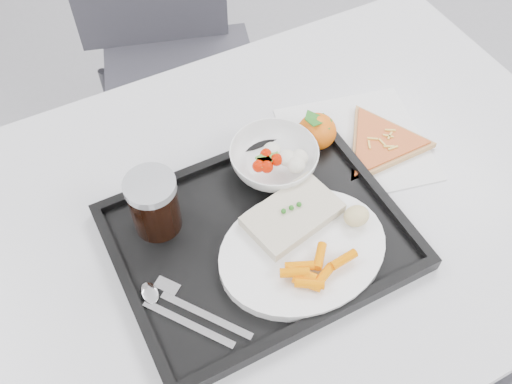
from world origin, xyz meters
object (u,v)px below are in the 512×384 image
table (268,230)px  tray (259,238)px  salad_bowl (274,159)px  pizza_slice (381,143)px  chair (168,42)px  cola_glass (154,203)px  tangerine (317,131)px  dinner_plate (302,251)px

table → tray: bearing=-131.5°
salad_bowl → pizza_slice: (0.20, -0.04, -0.03)m
salad_bowl → chair: bearing=85.8°
salad_bowl → cola_glass: 0.22m
tangerine → dinner_plate: bearing=-126.2°
table → dinner_plate: (0.00, -0.11, 0.09)m
dinner_plate → tray: bearing=126.3°
dinner_plate → pizza_slice: bearing=29.0°
dinner_plate → salad_bowl: bearing=76.1°
dinner_plate → cola_glass: cola_glass is taller
chair → salad_bowl: 0.73m
chair → tangerine: bearing=-85.5°
table → tray: size_ratio=2.67×
chair → salad_bowl: size_ratio=6.11×
table → salad_bowl: bearing=55.4°
table → salad_bowl: salad_bowl is taller
cola_glass → pizza_slice: size_ratio=0.36×
chair → dinner_plate: size_ratio=3.44×
chair → cola_glass: size_ratio=8.61×
chair → salad_bowl: bearing=-94.2°
dinner_plate → pizza_slice: (0.25, 0.14, -0.01)m
salad_bowl → tangerine: tangerine is taller
cola_glass → tangerine: bearing=7.0°
dinner_plate → cola_glass: bearing=138.5°
cola_glass → table: bearing=-15.1°
chair → dinner_plate: 0.89m
tangerine → pizza_slice: bearing=-30.8°
tangerine → tray: bearing=-144.1°
dinner_plate → chair: bearing=83.8°
tray → dinner_plate: size_ratio=1.67×
chair → pizza_slice: (0.15, -0.72, 0.22)m
dinner_plate → tangerine: size_ratio=2.97×
table → salad_bowl: size_ratio=7.89×
tray → tangerine: bearing=35.9°
dinner_plate → pizza_slice: size_ratio=0.90×
dinner_plate → tangerine: bearing=53.8°
table → chair: (0.09, 0.74, -0.15)m
cola_glass → dinner_plate: bearing=-41.5°
dinner_plate → pizza_slice: 0.28m
salad_bowl → cola_glass: size_ratio=1.41×
salad_bowl → cola_glass: bearing=-175.8°
cola_glass → pizza_slice: cola_glass is taller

